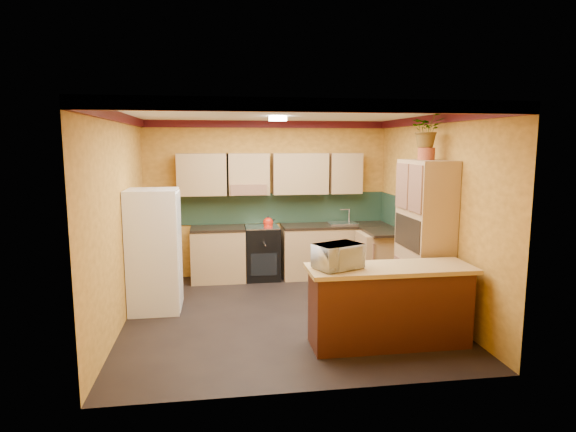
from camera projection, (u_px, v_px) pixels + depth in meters
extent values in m
plane|color=black|center=(284.00, 314.00, 6.59)|extent=(4.20, 4.20, 0.00)
cube|color=white|center=(284.00, 113.00, 6.18)|extent=(4.20, 4.20, 0.04)
cube|color=gold|center=(267.00, 199.00, 8.44)|extent=(4.20, 0.04, 2.70)
cube|color=gold|center=(316.00, 251.00, 4.33)|extent=(4.20, 0.04, 2.70)
cube|color=gold|center=(120.00, 220.00, 6.08)|extent=(0.04, 4.20, 2.70)
cube|color=gold|center=(433.00, 213.00, 6.69)|extent=(0.04, 4.20, 2.70)
cube|color=#1F3929|center=(282.00, 208.00, 8.49)|extent=(3.70, 0.02, 0.53)
cube|color=#1F3929|center=(395.00, 211.00, 8.08)|extent=(0.02, 1.40, 0.53)
cube|color=tan|center=(274.00, 174.00, 8.22)|extent=(3.10, 0.34, 0.70)
cylinder|color=white|center=(278.00, 119.00, 6.78)|extent=(0.26, 0.26, 0.06)
cube|color=tan|center=(298.00, 252.00, 8.35)|extent=(3.65, 0.60, 0.88)
cube|color=black|center=(298.00, 226.00, 8.29)|extent=(3.65, 0.62, 0.04)
cube|color=black|center=(262.00, 253.00, 8.26)|extent=(0.58, 0.58, 0.91)
cube|color=silver|center=(342.00, 223.00, 8.39)|extent=(0.48, 0.40, 0.03)
cube|color=tan|center=(384.00, 260.00, 7.83)|extent=(0.60, 0.80, 0.88)
cube|color=black|center=(385.00, 232.00, 7.77)|extent=(0.62, 0.80, 0.04)
cube|color=white|center=(154.00, 251.00, 6.63)|extent=(0.68, 0.66, 1.70)
cube|color=tan|center=(424.00, 239.00, 6.41)|extent=(0.48, 0.90, 2.10)
cylinder|color=#A04426|center=(426.00, 154.00, 6.29)|extent=(0.22, 0.22, 0.16)
imported|color=tan|center=(427.00, 129.00, 6.24)|extent=(0.50, 0.47, 0.47)
cube|color=#451E10|center=(389.00, 308.00, 5.53)|extent=(1.80, 0.55, 0.88)
cube|color=tan|center=(390.00, 269.00, 5.46)|extent=(1.90, 0.65, 0.05)
imported|color=white|center=(338.00, 256.00, 5.35)|extent=(0.60, 0.52, 0.28)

